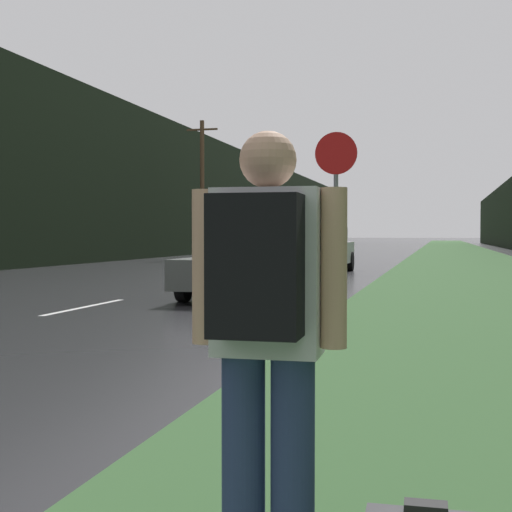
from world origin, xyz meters
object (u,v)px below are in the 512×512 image
(stop_sign, at_px, (336,206))
(hitchhiker_with_backpack, at_px, (266,326))
(car_passing_far, at_px, (321,250))
(car_passing_near, at_px, (246,264))
(car_oncoming, at_px, (306,244))

(stop_sign, height_order, hitchhiker_with_backpack, stop_sign)
(hitchhiker_with_backpack, bearing_deg, stop_sign, 95.10)
(car_passing_far, bearing_deg, car_passing_near, 90.00)
(car_passing_near, height_order, car_oncoming, car_oncoming)
(hitchhiker_with_backpack, relative_size, car_passing_far, 0.43)
(car_passing_near, xyz_separation_m, car_oncoming, (-4.49, 31.29, 0.02))
(car_passing_near, distance_m, car_oncoming, 31.61)
(hitchhiker_with_backpack, relative_size, car_passing_near, 0.37)
(hitchhiker_with_backpack, relative_size, car_oncoming, 0.41)
(car_passing_near, relative_size, car_passing_far, 1.17)
(stop_sign, xyz_separation_m, car_oncoming, (-6.96, 35.04, -1.05))
(car_passing_far, height_order, car_oncoming, car_passing_far)
(stop_sign, bearing_deg, car_oncoming, 101.24)
(stop_sign, relative_size, car_passing_far, 0.72)
(car_passing_near, bearing_deg, car_oncoming, -81.84)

